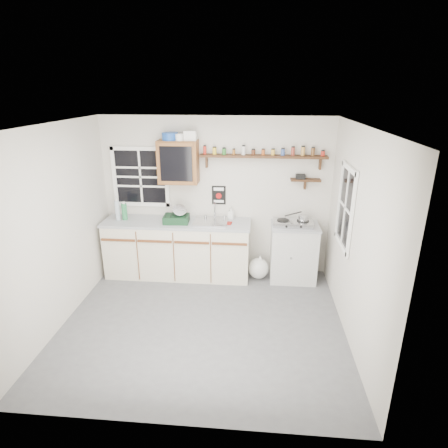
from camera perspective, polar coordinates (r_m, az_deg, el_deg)
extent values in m
cube|color=#525254|center=(5.07, -3.20, -14.78)|extent=(3.60, 3.20, 0.02)
cube|color=white|center=(4.18, -3.88, 14.90)|extent=(3.60, 3.20, 0.02)
cube|color=beige|center=(5.06, -24.24, -0.61)|extent=(0.02, 3.20, 2.50)
cube|color=beige|center=(4.58, 19.53, -2.05)|extent=(0.02, 3.20, 2.50)
cube|color=beige|center=(5.99, -1.25, 4.21)|extent=(3.60, 0.02, 2.50)
cube|color=beige|center=(3.05, -8.03, -12.43)|extent=(3.60, 0.02, 2.50)
cube|color=beige|center=(6.06, -7.04, -3.87)|extent=(2.27, 0.60, 0.88)
cube|color=#94969B|center=(5.89, -7.22, 0.22)|extent=(2.31, 0.62, 0.04)
cube|color=brown|center=(5.92, -15.85, -2.37)|extent=(0.53, 0.02, 0.03)
cube|color=brown|center=(5.75, -10.55, -2.62)|extent=(0.53, 0.02, 0.03)
cube|color=brown|center=(5.63, -4.96, -2.85)|extent=(0.53, 0.02, 0.03)
cube|color=brown|center=(5.56, 0.82, -3.06)|extent=(0.53, 0.02, 0.03)
cube|color=#B3B3AC|center=(5.99, 10.50, -4.37)|extent=(0.70, 0.55, 0.88)
cube|color=#94969B|center=(5.82, 10.78, -0.28)|extent=(0.73, 0.57, 0.03)
cube|color=#ADADB2|center=(5.80, -2.06, 0.30)|extent=(0.52, 0.44, 0.03)
cylinder|color=#ADADB2|center=(5.90, -1.40, 2.04)|extent=(0.02, 0.02, 0.28)
cylinder|color=#ADADB2|center=(5.80, -1.48, 3.08)|extent=(0.02, 0.14, 0.02)
cube|color=brown|center=(5.79, -6.97, 9.37)|extent=(0.60, 0.30, 0.65)
cube|color=black|center=(5.63, -7.31, 9.06)|extent=(0.48, 0.02, 0.52)
cylinder|color=#17439B|center=(5.75, -8.22, 13.09)|extent=(0.24, 0.24, 0.11)
cube|color=silver|center=(5.69, -5.14, 13.28)|extent=(0.18, 0.15, 0.14)
cylinder|color=silver|center=(5.67, -6.81, 13.00)|extent=(0.12, 0.12, 0.10)
cube|color=black|center=(5.71, 5.95, 10.23)|extent=(1.91, 0.18, 0.04)
cube|color=black|center=(5.81, -2.65, 9.49)|extent=(0.03, 0.10, 0.18)
cube|color=black|center=(5.84, 14.44, 8.94)|extent=(0.03, 0.10, 0.18)
cylinder|color=red|center=(5.75, -2.94, 11.16)|extent=(0.05, 0.05, 0.12)
cylinder|color=black|center=(5.74, -2.95, 11.83)|extent=(0.04, 0.04, 0.02)
cylinder|color=gold|center=(5.73, -1.46, 11.06)|extent=(0.06, 0.06, 0.10)
cylinder|color=black|center=(5.72, -1.47, 11.64)|extent=(0.05, 0.05, 0.02)
cylinder|color=#267226|center=(5.72, 0.02, 10.98)|extent=(0.06, 0.06, 0.09)
cylinder|color=black|center=(5.71, 0.02, 11.50)|extent=(0.05, 0.05, 0.02)
cylinder|color=#99591E|center=(5.71, 1.50, 10.89)|extent=(0.04, 0.04, 0.07)
cylinder|color=black|center=(5.70, 1.50, 11.33)|extent=(0.04, 0.04, 0.02)
cylinder|color=silver|center=(5.70, 3.00, 11.12)|extent=(0.06, 0.06, 0.13)
cylinder|color=black|center=(5.69, 3.01, 11.84)|extent=(0.05, 0.05, 0.02)
cylinder|color=#4C2614|center=(5.70, 4.48, 10.83)|extent=(0.06, 0.06, 0.08)
cylinder|color=black|center=(5.69, 4.50, 11.29)|extent=(0.05, 0.05, 0.02)
cylinder|color=#B24C19|center=(5.70, 5.98, 10.80)|extent=(0.05, 0.05, 0.08)
cylinder|color=black|center=(5.69, 5.99, 11.28)|extent=(0.04, 0.04, 0.02)
cylinder|color=gold|center=(5.70, 7.47, 10.77)|extent=(0.06, 0.06, 0.08)
cylinder|color=black|center=(5.69, 7.49, 11.27)|extent=(0.05, 0.05, 0.02)
cylinder|color=#334C8C|center=(5.71, 8.96, 10.76)|extent=(0.06, 0.06, 0.09)
cylinder|color=black|center=(5.70, 8.99, 11.30)|extent=(0.05, 0.05, 0.02)
cylinder|color=maroon|center=(5.72, 10.45, 10.81)|extent=(0.05, 0.05, 0.12)
cylinder|color=black|center=(5.71, 10.49, 11.48)|extent=(0.05, 0.05, 0.02)
cylinder|color=#BF8C3F|center=(5.73, 11.93, 10.79)|extent=(0.06, 0.06, 0.13)
cylinder|color=black|center=(5.72, 11.98, 11.50)|extent=(0.05, 0.05, 0.02)
cylinder|color=brown|center=(5.75, 13.39, 10.64)|extent=(0.06, 0.06, 0.11)
cylinder|color=black|center=(5.74, 13.44, 11.28)|extent=(0.05, 0.05, 0.02)
cylinder|color=red|center=(5.78, 14.83, 10.34)|extent=(0.06, 0.06, 0.07)
cylinder|color=black|center=(5.77, 14.86, 10.77)|extent=(0.05, 0.05, 0.02)
cube|color=black|center=(5.83, 12.32, 6.58)|extent=(0.45, 0.15, 0.03)
cube|color=black|center=(5.89, 12.22, 5.91)|extent=(0.03, 0.08, 0.14)
cube|color=black|center=(5.81, 11.57, 7.09)|extent=(0.14, 0.10, 0.07)
cube|color=black|center=(5.95, -0.80, 4.42)|extent=(0.22, 0.01, 0.30)
cube|color=white|center=(5.92, -0.81, 5.33)|extent=(0.16, 0.00, 0.05)
cylinder|color=#A50C0C|center=(5.95, -0.81, 4.31)|extent=(0.09, 0.01, 0.09)
cube|color=white|center=(5.97, -0.80, 3.48)|extent=(0.16, 0.00, 0.04)
cube|color=black|center=(6.13, -12.60, 7.02)|extent=(0.85, 0.02, 0.90)
cube|color=white|center=(6.13, -12.60, 7.02)|extent=(0.93, 0.03, 0.98)
cube|color=black|center=(5.01, 18.08, 2.43)|extent=(0.02, 0.70, 1.00)
cube|color=white|center=(5.01, 18.08, 2.43)|extent=(0.03, 0.78, 1.08)
cylinder|color=#A6B6C2|center=(6.08, -15.93, 1.99)|extent=(0.07, 0.07, 0.31)
cylinder|color=silver|center=(6.04, -16.09, 3.54)|extent=(0.04, 0.04, 0.03)
cylinder|color=#297C45|center=(6.08, -14.93, 1.83)|extent=(0.08, 0.08, 0.26)
cylinder|color=silver|center=(6.04, -15.05, 3.15)|extent=(0.05, 0.05, 0.03)
cube|color=#10321A|center=(5.82, -7.26, 0.78)|extent=(0.40, 0.31, 0.12)
cylinder|color=#ADADB2|center=(5.77, -6.85, 1.84)|extent=(0.29, 0.30, 0.23)
imported|color=silver|center=(5.94, 1.10, 1.72)|extent=(0.11, 0.11, 0.19)
cube|color=maroon|center=(5.74, 0.48, 0.14)|extent=(0.15, 0.13, 0.02)
cube|color=#ADADB2|center=(5.78, 10.44, 0.15)|extent=(0.60, 0.33, 0.07)
cylinder|color=black|center=(5.75, 8.99, 0.59)|extent=(0.18, 0.18, 0.01)
cylinder|color=black|center=(5.78, 11.95, 0.50)|extent=(0.18, 0.18, 0.01)
cylinder|color=#ADADB2|center=(5.77, 11.97, 0.89)|extent=(0.15, 0.15, 0.09)
cylinder|color=black|center=(5.81, 10.46, 1.52)|extent=(0.24, 0.20, 0.15)
ellipsoid|color=silver|center=(6.02, 5.28, -6.75)|extent=(0.37, 0.33, 0.39)
cone|color=silver|center=(5.95, 5.52, -5.24)|extent=(0.11, 0.11, 0.11)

